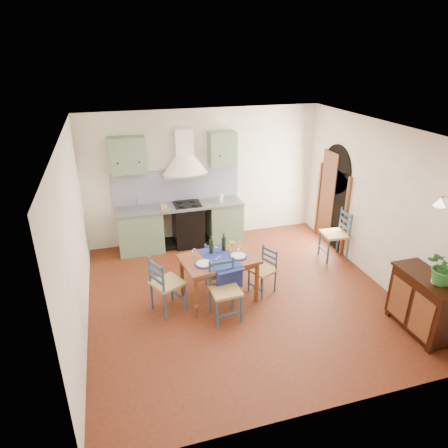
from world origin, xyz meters
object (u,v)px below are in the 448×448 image
(sideboard, at_px, (424,302))
(potted_plant, at_px, (444,266))
(dining_table, at_px, (219,263))
(chair_near, at_px, (225,290))

(sideboard, relative_size, potted_plant, 2.02)
(dining_table, bearing_deg, potted_plant, -34.68)
(dining_table, distance_m, potted_plant, 3.26)
(dining_table, relative_size, chair_near, 1.39)
(sideboard, xyz_separation_m, potted_plant, (0.02, -0.17, 0.69))
(sideboard, bearing_deg, potted_plant, -82.68)
(dining_table, relative_size, sideboard, 1.25)
(sideboard, distance_m, potted_plant, 0.71)
(chair_near, xyz_separation_m, potted_plant, (2.70, -1.31, 0.70))
(chair_near, height_order, potted_plant, potted_plant)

